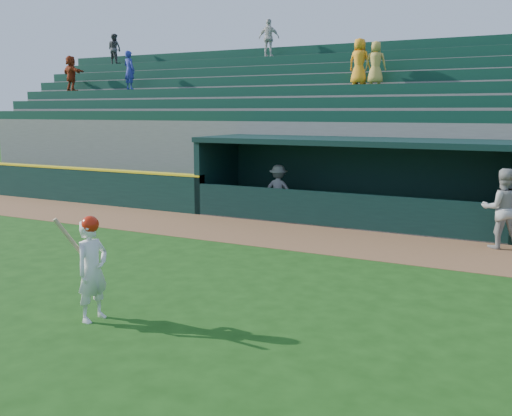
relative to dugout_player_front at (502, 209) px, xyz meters
The scene contains 9 objects.
ground 7.44m from the dugout_player_front, 125.97° to the right, with size 120.00×120.00×0.00m, color #184310.
warning_track 4.57m from the dugout_player_front, 166.09° to the right, with size 40.00×3.00×0.01m, color brown.
field_wall_left 16.60m from the dugout_player_front, behind, with size 15.50×0.30×1.20m, color black.
wall_stripe_left 16.60m from the dugout_player_front, behind, with size 15.50×0.32×0.06m, color yellow.
dugout_player_front is the anchor object (origin of this frame).
dugout_player_inside 6.85m from the dugout_player_front, 166.20° to the left, with size 1.03×0.59×1.59m, color #A1A19C.
dugout 4.80m from the dugout_player_front, 154.89° to the left, with size 9.40×2.80×2.46m.
stands 8.03m from the dugout_player_front, 123.45° to the left, with size 34.50×6.26×7.08m.
batter_at_plate 9.68m from the dugout_player_front, 122.96° to the right, with size 0.55×0.75×1.69m.
Camera 1 is at (5.30, -8.59, 3.25)m, focal length 40.00 mm.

